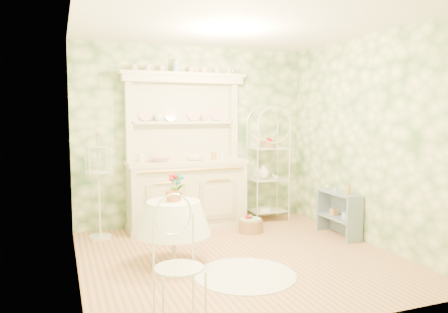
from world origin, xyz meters
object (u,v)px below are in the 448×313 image
object	(u,v)px
bakers_rack	(268,168)
cafe_chair	(179,275)
kitchen_dresser	(186,151)
side_shelf	(339,213)
birdcage_stand	(99,185)
round_table	(174,229)
floor_basket	(251,224)

from	to	relation	value
bakers_rack	cafe_chair	world-z (taller)	bakers_rack
kitchen_dresser	cafe_chair	bearing A→B (deg)	-107.21
kitchen_dresser	side_shelf	xyz separation A→B (m)	(1.85, -1.16, -0.83)
side_shelf	birdcage_stand	distance (m)	3.30
bakers_rack	round_table	size ratio (longest dim) A/B	2.11
kitchen_dresser	bakers_rack	world-z (taller)	kitchen_dresser
floor_basket	bakers_rack	bearing A→B (deg)	46.39
birdcage_stand	kitchen_dresser	bearing A→B (deg)	5.29
bakers_rack	round_table	distance (m)	2.46
kitchen_dresser	round_table	bearing A→B (deg)	-111.48
bakers_rack	side_shelf	bearing A→B (deg)	-65.29
bakers_rack	cafe_chair	distance (m)	3.64
side_shelf	floor_basket	size ratio (longest dim) A/B	1.96
side_shelf	floor_basket	world-z (taller)	side_shelf
cafe_chair	floor_basket	distance (m)	2.82
side_shelf	cafe_chair	bearing A→B (deg)	-141.77
round_table	cafe_chair	world-z (taller)	round_table
cafe_chair	birdcage_stand	size ratio (longest dim) A/B	0.54
cafe_chair	birdcage_stand	bearing A→B (deg)	83.75
side_shelf	round_table	world-z (taller)	round_table
round_table	birdcage_stand	world-z (taller)	birdcage_stand
kitchen_dresser	birdcage_stand	distance (m)	1.33
kitchen_dresser	floor_basket	world-z (taller)	kitchen_dresser
side_shelf	kitchen_dresser	bearing A→B (deg)	154.52
cafe_chair	bakers_rack	bearing A→B (deg)	37.92
round_table	side_shelf	bearing A→B (deg)	6.93
bakers_rack	side_shelf	distance (m)	1.39
side_shelf	floor_basket	bearing A→B (deg)	157.50
floor_basket	birdcage_stand	bearing A→B (deg)	167.55
bakers_rack	floor_basket	xyz separation A→B (m)	(-0.56, -0.59, -0.71)
kitchen_dresser	floor_basket	size ratio (longest dim) A/B	6.12
round_table	birdcage_stand	distance (m)	1.54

